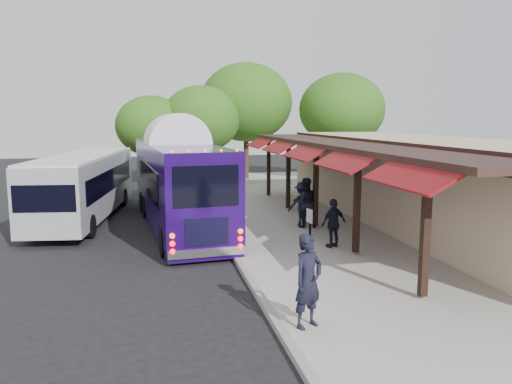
{
  "coord_description": "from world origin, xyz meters",
  "views": [
    {
      "loc": [
        -2.46,
        -14.36,
        4.42
      ],
      "look_at": [
        1.17,
        2.94,
        1.8
      ],
      "focal_mm": 35.0,
      "sensor_mm": 36.0,
      "label": 1
    }
  ],
  "objects": [
    {
      "name": "ground",
      "position": [
        0.0,
        0.0,
        0.0
      ],
      "size": [
        90.0,
        90.0,
        0.0
      ],
      "primitive_type": "plane",
      "color": "black",
      "rests_on": "ground"
    },
    {
      "name": "sidewalk",
      "position": [
        5.0,
        4.0,
        0.07
      ],
      "size": [
        10.0,
        40.0,
        0.15
      ],
      "primitive_type": "cube",
      "color": "#9E9B93",
      "rests_on": "ground"
    },
    {
      "name": "curb",
      "position": [
        0.05,
        4.0,
        0.07
      ],
      "size": [
        0.2,
        40.0,
        0.16
      ],
      "primitive_type": "cube",
      "color": "gray",
      "rests_on": "ground"
    },
    {
      "name": "station_shelter",
      "position": [
        8.38,
        4.0,
        1.85
      ],
      "size": [
        8.15,
        20.0,
        3.6
      ],
      "color": "#C5B389",
      "rests_on": "ground"
    },
    {
      "name": "coach_bus",
      "position": [
        -1.45,
        5.91,
        1.97
      ],
      "size": [
        3.51,
        11.64,
        3.67
      ],
      "rotation": [
        0.0,
        0.0,
        0.1
      ],
      "color": "#200753",
      "rests_on": "ground"
    },
    {
      "name": "city_bus",
      "position": [
        -5.36,
        8.45,
        1.58
      ],
      "size": [
        3.6,
        10.85,
        2.86
      ],
      "rotation": [
        0.0,
        0.0,
        -0.12
      ],
      "color": "gray",
      "rests_on": "ground"
    },
    {
      "name": "ped_a",
      "position": [
        0.6,
        -4.99,
        1.13
      ],
      "size": [
        0.85,
        0.75,
        1.96
      ],
      "primitive_type": "imported",
      "rotation": [
        0.0,
        0.0,
        0.49
      ],
      "color": "black",
      "rests_on": "sidewalk"
    },
    {
      "name": "ped_b",
      "position": [
        3.4,
        4.15,
        1.14
      ],
      "size": [
        1.02,
        0.83,
        1.97
      ],
      "primitive_type": "imported",
      "rotation": [
        0.0,
        0.0,
        3.05
      ],
      "color": "black",
      "rests_on": "sidewalk"
    },
    {
      "name": "ped_c",
      "position": [
        3.4,
        0.98,
        0.97
      ],
      "size": [
        1.04,
        0.71,
        1.64
      ],
      "primitive_type": "imported",
      "rotation": [
        0.0,
        0.0,
        3.49
      ],
      "color": "black",
      "rests_on": "sidewalk"
    },
    {
      "name": "ped_d",
      "position": [
        3.4,
        4.56,
        1.03
      ],
      "size": [
        1.15,
        0.69,
        1.75
      ],
      "primitive_type": "imported",
      "rotation": [
        0.0,
        0.0,
        3.17
      ],
      "color": "black",
      "rests_on": "sidewalk"
    },
    {
      "name": "sign_board",
      "position": [
        3.02,
        2.32,
        0.91
      ],
      "size": [
        0.15,
        0.51,
        1.12
      ],
      "rotation": [
        0.0,
        0.0,
        0.2
      ],
      "color": "black",
      "rests_on": "sidewalk"
    },
    {
      "name": "tree_left",
      "position": [
        0.82,
        18.69,
        4.37
      ],
      "size": [
        5.12,
        5.12,
        6.55
      ],
      "color": "#382314",
      "rests_on": "ground"
    },
    {
      "name": "tree_mid",
      "position": [
        4.13,
        20.43,
        5.5
      ],
      "size": [
        6.44,
        6.44,
        8.25
      ],
      "color": "#382314",
      "rests_on": "ground"
    },
    {
      "name": "tree_right",
      "position": [
        10.41,
        18.28,
        4.99
      ],
      "size": [
        5.85,
        5.85,
        7.49
      ],
      "color": "#382314",
      "rests_on": "ground"
    },
    {
      "name": "tree_far",
      "position": [
        -2.4,
        18.78,
        3.92
      ],
      "size": [
        4.59,
        4.59,
        5.88
      ],
      "color": "#382314",
      "rests_on": "ground"
    }
  ]
}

